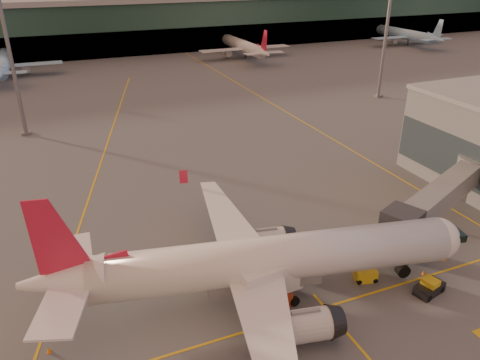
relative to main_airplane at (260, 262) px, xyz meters
name	(u,v)px	position (x,y,z in m)	size (l,w,h in m)	color
taxi_markings	(117,168)	(-7.36, 35.85, -4.00)	(100.12, 173.00, 0.01)	gold
terminal	(87,27)	(-0.04, 133.15, 4.76)	(400.00, 20.00, 17.60)	#19382D
mast_west_near	(9,51)	(-20.04, 57.36, 10.86)	(2.40, 2.40, 25.60)	slate
mast_east_near	(387,30)	(54.96, 53.36, 10.86)	(2.40, 2.40, 25.60)	slate
distant_aircraft_row	(22,75)	(-21.04, 109.36, -4.00)	(290.00, 34.00, 13.00)	#8DBFEB
main_airplane	(260,262)	(0.00, 0.00, 0.00)	(40.58, 36.85, 12.32)	white
jet_bridge	(446,193)	(25.88, 3.89, 0.19)	(22.65, 12.05, 6.03)	slate
catering_truck	(270,282)	(0.37, -1.29, -1.41)	(6.09, 3.11, 4.56)	#B93D1A
gpu_cart	(366,275)	(10.80, -1.75, -3.39)	(2.39, 1.79, 1.25)	gold
pushback_tug	(430,288)	(15.24, -5.71, -3.37)	(3.30, 2.28, 1.55)	black
cone_nose	(444,258)	(20.61, -2.13, -3.77)	(0.39, 0.39, 0.49)	orange
cone_tail	(49,350)	(-18.65, 0.40, -3.76)	(0.40, 0.40, 0.50)	orange
cone_fwd	(424,273)	(16.85, -3.26, -3.77)	(0.38, 0.38, 0.48)	orange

